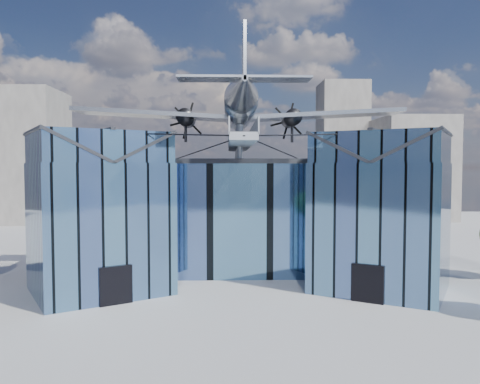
{
  "coord_description": "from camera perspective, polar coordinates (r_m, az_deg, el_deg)",
  "views": [
    {
      "loc": [
        -1.02,
        -35.55,
        9.17
      ],
      "look_at": [
        0.0,
        2.0,
        7.2
      ],
      "focal_mm": 35.0,
      "sensor_mm": 36.0,
      "label": 1
    }
  ],
  "objects": [
    {
      "name": "museum",
      "position": [
        41.54,
        -0.14,
        -2.01
      ],
      "size": [
        32.88,
        24.5,
        17.6
      ],
      "color": "#5178A5",
      "rests_on": "ground"
    },
    {
      "name": "ground_plane",
      "position": [
        36.73,
        0.09,
        -11.45
      ],
      "size": [
        120.0,
        120.0,
        0.0
      ],
      "primitive_type": "plane",
      "color": "gray"
    },
    {
      "name": "bg_towers",
      "position": [
        86.08,
        0.09,
        3.56
      ],
      "size": [
        77.0,
        24.5,
        26.0
      ],
      "color": "gray",
      "rests_on": "ground"
    }
  ]
}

